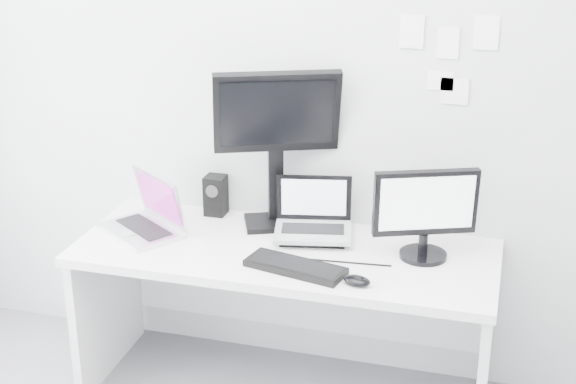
# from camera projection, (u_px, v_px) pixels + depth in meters

# --- Properties ---
(back_wall) EXTENTS (3.60, 0.00, 3.60)m
(back_wall) POSITION_uv_depth(u_px,v_px,m) (306.00, 88.00, 3.66)
(back_wall) COLOR silver
(back_wall) RESTS_ON ground
(desk) EXTENTS (1.80, 0.70, 0.73)m
(desk) POSITION_uv_depth(u_px,v_px,m) (285.00, 323.00, 3.70)
(desk) COLOR white
(desk) RESTS_ON ground
(macbook) EXTENTS (0.46, 0.43, 0.27)m
(macbook) POSITION_uv_depth(u_px,v_px,m) (139.00, 205.00, 3.68)
(macbook) COLOR silver
(macbook) RESTS_ON desk
(speaker) EXTENTS (0.11, 0.11, 0.19)m
(speaker) POSITION_uv_depth(u_px,v_px,m) (216.00, 195.00, 3.90)
(speaker) COLOR black
(speaker) RESTS_ON desk
(dell_laptop) EXTENTS (0.38, 0.32, 0.28)m
(dell_laptop) POSITION_uv_depth(u_px,v_px,m) (313.00, 211.00, 3.60)
(dell_laptop) COLOR #AAACB2
(dell_laptop) RESTS_ON desk
(rear_monitor) EXTENTS (0.58, 0.39, 0.75)m
(rear_monitor) POSITION_uv_depth(u_px,v_px,m) (276.00, 147.00, 3.68)
(rear_monitor) COLOR black
(rear_monitor) RESTS_ON desk
(samsung_monitor) EXTENTS (0.48, 0.35, 0.40)m
(samsung_monitor) POSITION_uv_depth(u_px,v_px,m) (426.00, 213.00, 3.42)
(samsung_monitor) COLOR black
(samsung_monitor) RESTS_ON desk
(keyboard) EXTENTS (0.43, 0.24, 0.03)m
(keyboard) POSITION_uv_depth(u_px,v_px,m) (295.00, 267.00, 3.37)
(keyboard) COLOR black
(keyboard) RESTS_ON desk
(mouse) EXTENTS (0.12, 0.09, 0.04)m
(mouse) POSITION_uv_depth(u_px,v_px,m) (357.00, 281.00, 3.25)
(mouse) COLOR black
(mouse) RESTS_ON desk
(wall_note_0) EXTENTS (0.10, 0.00, 0.14)m
(wall_note_0) POSITION_uv_depth(u_px,v_px,m) (412.00, 32.00, 3.45)
(wall_note_0) COLOR white
(wall_note_0) RESTS_ON back_wall
(wall_note_1) EXTENTS (0.09, 0.00, 0.13)m
(wall_note_1) POSITION_uv_depth(u_px,v_px,m) (448.00, 43.00, 3.42)
(wall_note_1) COLOR white
(wall_note_1) RESTS_ON back_wall
(wall_note_2) EXTENTS (0.10, 0.00, 0.14)m
(wall_note_2) POSITION_uv_depth(u_px,v_px,m) (486.00, 33.00, 3.37)
(wall_note_2) COLOR white
(wall_note_2) RESTS_ON back_wall
(wall_note_3) EXTENTS (0.11, 0.00, 0.08)m
(wall_note_3) POSITION_uv_depth(u_px,v_px,m) (440.00, 81.00, 3.48)
(wall_note_3) COLOR white
(wall_note_3) RESTS_ON back_wall
(wall_note_4) EXTENTS (0.12, 0.00, 0.11)m
(wall_note_4) POSITION_uv_depth(u_px,v_px,m) (454.00, 91.00, 3.48)
(wall_note_4) COLOR white
(wall_note_4) RESTS_ON back_wall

